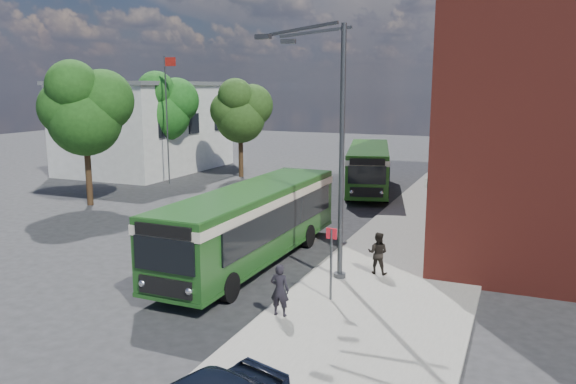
% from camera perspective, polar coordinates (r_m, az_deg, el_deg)
% --- Properties ---
extents(ground, '(120.00, 120.00, 0.00)m').
position_cam_1_polar(ground, '(24.31, -5.09, -5.90)').
color(ground, '#27282A').
rests_on(ground, ground).
extents(pavement, '(6.00, 48.00, 0.15)m').
position_cam_1_polar(pavement, '(29.62, 14.52, -3.03)').
color(pavement, gray).
rests_on(pavement, ground).
extents(kerb_line, '(0.12, 48.00, 0.01)m').
position_cam_1_polar(kerb_line, '(30.20, 8.79, -2.68)').
color(kerb_line, beige).
rests_on(kerb_line, ground).
extents(white_building, '(9.40, 13.40, 7.30)m').
position_cam_1_polar(white_building, '(48.34, -14.12, 6.50)').
color(white_building, silver).
rests_on(white_building, ground).
extents(flagpole, '(0.95, 0.10, 9.00)m').
position_cam_1_polar(flagpole, '(40.97, -12.16, 7.68)').
color(flagpole, '#3D3F42').
rests_on(flagpole, ground).
extents(street_lamp, '(2.96, 2.38, 9.00)m').
position_cam_1_polar(street_lamp, '(19.65, 4.48, 4.42)').
color(street_lamp, '#3D3F42').
rests_on(street_lamp, ground).
extents(bus_stop_sign, '(0.35, 0.08, 2.52)m').
position_cam_1_polar(bus_stop_sign, '(18.04, 4.41, -6.82)').
color(bus_stop_sign, '#3D3F42').
rests_on(bus_stop_sign, ground).
extents(bus_front, '(2.77, 11.77, 3.02)m').
position_cam_1_polar(bus_front, '(22.06, -3.63, -2.67)').
color(bus_front, '#1D4D19').
rests_on(bus_front, ground).
extents(bus_rear, '(5.03, 10.95, 3.02)m').
position_cam_1_polar(bus_rear, '(37.53, 8.18, 2.78)').
color(bus_rear, '#215C16').
rests_on(bus_rear, ground).
extents(pedestrian_a, '(0.61, 0.42, 1.60)m').
position_cam_1_polar(pedestrian_a, '(16.97, -0.84, -9.92)').
color(pedestrian_a, black).
rests_on(pedestrian_a, pavement).
extents(pedestrian_b, '(0.76, 0.60, 1.56)m').
position_cam_1_polar(pedestrian_b, '(20.88, 9.11, -6.14)').
color(pedestrian_b, black).
rests_on(pedestrian_b, pavement).
extents(tree_left, '(4.97, 4.73, 8.40)m').
position_cam_1_polar(tree_left, '(34.54, -19.98, 8.02)').
color(tree_left, '#322112').
rests_on(tree_left, ground).
extents(tree_mid, '(4.77, 4.53, 8.05)m').
position_cam_1_polar(tree_mid, '(43.59, -12.56, 8.51)').
color(tree_mid, '#322112').
rests_on(tree_mid, ground).
extents(tree_right, '(4.46, 4.24, 7.54)m').
position_cam_1_polar(tree_right, '(43.27, -4.84, 8.25)').
color(tree_right, '#322112').
rests_on(tree_right, ground).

